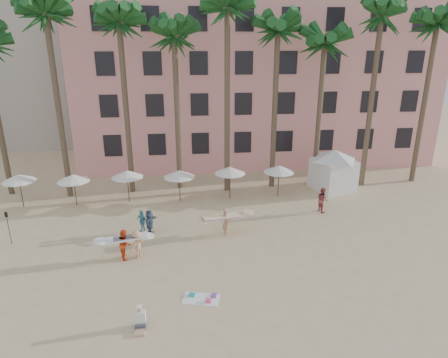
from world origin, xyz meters
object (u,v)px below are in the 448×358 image
cabana (334,166)px  carrier_white (124,243)px  carrier_yellow (226,220)px  pink_hotel (252,80)px

cabana → carrier_white: size_ratio=2.03×
carrier_yellow → cabana: bearing=36.6°
pink_hotel → carrier_yellow: size_ratio=10.56×
carrier_white → carrier_yellow: bearing=20.3°
pink_hotel → carrier_yellow: 21.50m
cabana → carrier_white: (-16.20, -9.71, -1.10)m
cabana → carrier_yellow: size_ratio=1.70×
carrier_yellow → carrier_white: 6.66m
pink_hotel → carrier_white: pink_hotel is taller
carrier_yellow → pink_hotel: bearing=75.8°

